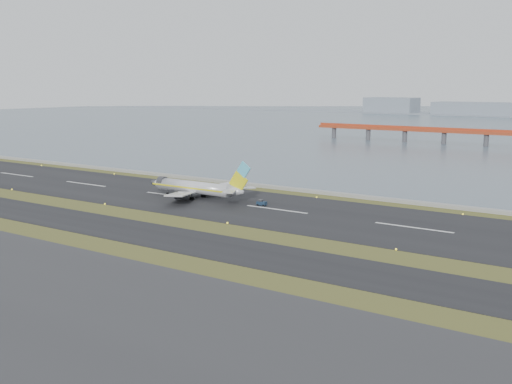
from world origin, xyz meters
TOP-DOWN VIEW (x-y plane):
  - ground at (0.00, 0.00)m, footprint 1000.00×1000.00m
  - apron_strip at (0.00, -55.00)m, footprint 1000.00×50.00m
  - taxiway_strip at (0.00, -12.00)m, footprint 1000.00×18.00m
  - runway_strip at (0.00, 30.00)m, footprint 1000.00×45.00m
  - seawall at (0.00, 60.00)m, footprint 1000.00×2.50m
  - airliner at (-28.93, 30.23)m, footprint 38.52×32.89m
  - pushback_tug at (-6.67, 32.29)m, footprint 2.90×1.89m

SIDE VIEW (x-z plane):
  - ground at x=0.00m, z-range 0.00..0.00m
  - apron_strip at x=0.00m, z-range 0.00..0.10m
  - taxiway_strip at x=0.00m, z-range 0.00..0.10m
  - runway_strip at x=0.00m, z-range 0.00..0.10m
  - seawall at x=0.00m, z-range 0.00..1.00m
  - pushback_tug at x=-6.67m, z-range -0.03..1.73m
  - airliner at x=-28.93m, z-range -2.94..9.86m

